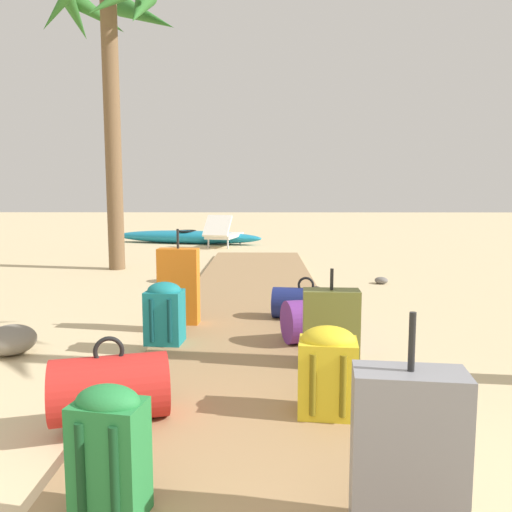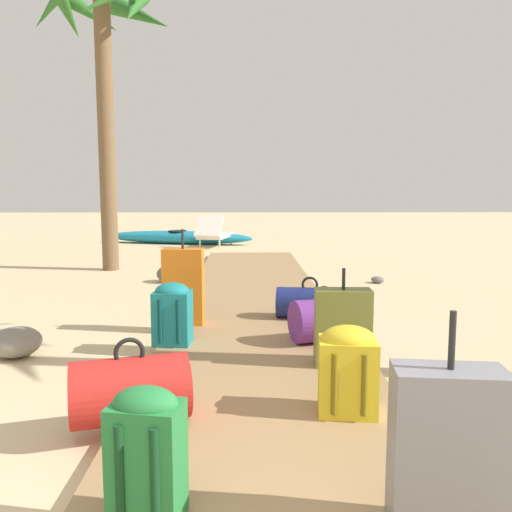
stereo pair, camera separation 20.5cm
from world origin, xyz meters
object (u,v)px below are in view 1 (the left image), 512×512
(backpack_yellow, at_px, (328,368))
(kayak, at_px, (187,237))
(suitcase_grey, at_px, (408,454))
(lounge_chair, at_px, (223,233))
(duffel_bag_purple, at_px, (315,320))
(duffel_bag_navy, at_px, (306,303))
(duffel_bag_red, at_px, (110,388))
(suitcase_olive, at_px, (331,328))
(palm_tree_far_left, at_px, (109,39))
(suitcase_orange, at_px, (179,286))
(backpack_teal, at_px, (165,311))
(backpack_green, at_px, (109,449))

(backpack_yellow, bearing_deg, kayak, 102.28)
(suitcase_grey, bearing_deg, lounge_chair, 97.73)
(backpack_yellow, bearing_deg, duffel_bag_purple, 86.86)
(duffel_bag_navy, xyz_separation_m, duffel_bag_red, (-1.26, -2.32, 0.03))
(suitcase_olive, xyz_separation_m, kayak, (-2.43, 9.79, -0.19))
(duffel_bag_red, xyz_separation_m, palm_tree_far_left, (-1.68, 6.11, 3.54))
(duffel_bag_purple, distance_m, suitcase_orange, 1.38)
(suitcase_grey, distance_m, duffel_bag_purple, 2.45)
(backpack_yellow, xyz_separation_m, suitcase_olive, (0.12, 0.81, 0.01))
(suitcase_grey, height_order, kayak, suitcase_grey)
(suitcase_orange, relative_size, lounge_chair, 0.55)
(backpack_teal, xyz_separation_m, duffel_bag_purple, (1.24, 0.05, -0.09))
(palm_tree_far_left, bearing_deg, lounge_chair, 67.61)
(suitcase_orange, xyz_separation_m, lounge_chair, (-0.16, 7.78, -0.11))
(suitcase_grey, relative_size, duffel_bag_purple, 1.42)
(duffel_bag_red, bearing_deg, backpack_yellow, 4.32)
(duffel_bag_red, bearing_deg, suitcase_orange, 88.93)
(duffel_bag_red, relative_size, palm_tree_far_left, 0.14)
(suitcase_olive, distance_m, palm_tree_far_left, 6.92)
(suitcase_olive, height_order, palm_tree_far_left, palm_tree_far_left)
(duffel_bag_navy, distance_m, lounge_chair, 7.70)
(suitcase_grey, distance_m, suitcase_olive, 1.84)
(duffel_bag_navy, relative_size, suitcase_olive, 0.98)
(suitcase_grey, xyz_separation_m, palm_tree_far_left, (-3.03, 7.05, 3.41))
(kayak, bearing_deg, suitcase_olive, -76.05)
(duffel_bag_navy, bearing_deg, backpack_teal, -145.24)
(backpack_yellow, distance_m, suitcase_grey, 1.04)
(backpack_teal, relative_size, backpack_green, 0.98)
(backpack_teal, relative_size, lounge_chair, 0.31)
(backpack_yellow, bearing_deg, backpack_green, -135.15)
(suitcase_olive, bearing_deg, suitcase_grey, -89.07)
(duffel_bag_navy, xyz_separation_m, suitcase_orange, (-1.22, -0.21, 0.21))
(backpack_yellow, distance_m, palm_tree_far_left, 7.51)
(suitcase_orange, bearing_deg, duffel_bag_red, -91.07)
(backpack_green, bearing_deg, backpack_teal, 95.50)
(duffel_bag_navy, xyz_separation_m, backpack_yellow, (-0.07, -2.23, 0.11))
(duffel_bag_navy, relative_size, backpack_green, 1.33)
(backpack_teal, distance_m, backpack_green, 2.32)
(backpack_yellow, height_order, suitcase_grey, suitcase_grey)
(duffel_bag_purple, bearing_deg, duffel_bag_red, -130.07)
(duffel_bag_navy, relative_size, duffel_bag_purple, 1.18)
(backpack_teal, height_order, lounge_chair, lounge_chair)
(suitcase_grey, xyz_separation_m, duffel_bag_purple, (-0.08, 2.45, -0.13))
(backpack_teal, relative_size, suitcase_grey, 0.62)
(backpack_teal, xyz_separation_m, duffel_bag_red, (-0.02, -1.46, -0.09))
(backpack_teal, height_order, suitcase_grey, suitcase_grey)
(duffel_bag_red, height_order, suitcase_orange, suitcase_orange)
(backpack_teal, xyz_separation_m, suitcase_olive, (1.29, -0.56, 0.01))
(suitcase_grey, relative_size, kayak, 0.20)
(duffel_bag_navy, distance_m, duffel_bag_red, 2.63)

